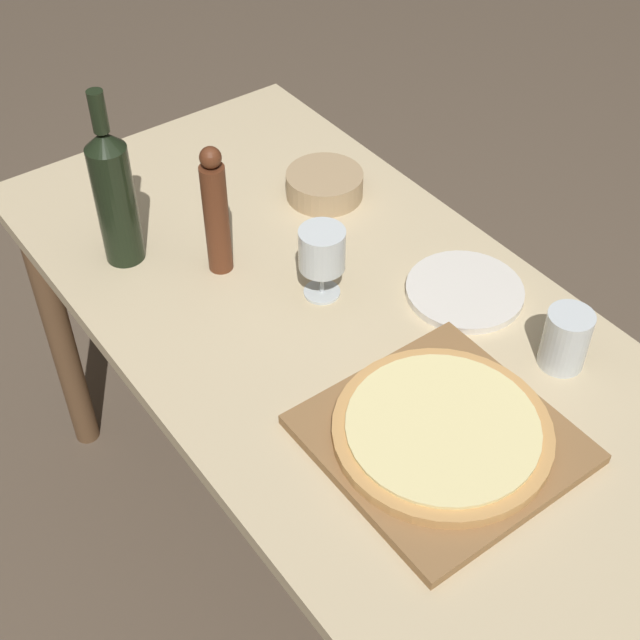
# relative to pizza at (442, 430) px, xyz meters

# --- Properties ---
(ground_plane) EXTENTS (12.00, 12.00, 0.00)m
(ground_plane) POSITION_rel_pizza_xyz_m (0.05, 0.31, -0.80)
(ground_plane) COLOR brown
(dining_table) EXTENTS (0.73, 1.47, 0.77)m
(dining_table) POSITION_rel_pizza_xyz_m (0.05, 0.31, -0.14)
(dining_table) COLOR #CCB78E
(dining_table) RESTS_ON ground_plane
(cutting_board) EXTENTS (0.35, 0.35, 0.02)m
(cutting_board) POSITION_rel_pizza_xyz_m (0.00, 0.00, -0.02)
(cutting_board) COLOR olive
(cutting_board) RESTS_ON dining_table
(pizza) EXTENTS (0.33, 0.33, 0.02)m
(pizza) POSITION_rel_pizza_xyz_m (0.00, 0.00, 0.00)
(pizza) COLOR tan
(pizza) RESTS_ON cutting_board
(wine_bottle) EXTENTS (0.07, 0.07, 0.34)m
(wine_bottle) POSITION_rel_pizza_xyz_m (-0.18, 0.67, 0.11)
(wine_bottle) COLOR black
(wine_bottle) RESTS_ON dining_table
(pepper_mill) EXTENTS (0.04, 0.04, 0.25)m
(pepper_mill) POSITION_rel_pizza_xyz_m (-0.05, 0.54, 0.09)
(pepper_mill) COLOR #5B2D19
(pepper_mill) RESTS_ON dining_table
(wine_glass) EXTENTS (0.08, 0.08, 0.14)m
(wine_glass) POSITION_rel_pizza_xyz_m (0.06, 0.38, 0.07)
(wine_glass) COLOR silver
(wine_glass) RESTS_ON dining_table
(small_bowl) EXTENTS (0.15, 0.15, 0.05)m
(small_bowl) POSITION_rel_pizza_xyz_m (0.23, 0.61, -0.00)
(small_bowl) COLOR tan
(small_bowl) RESTS_ON dining_table
(drinking_tumbler) EXTENTS (0.08, 0.08, 0.11)m
(drinking_tumbler) POSITION_rel_pizza_xyz_m (0.27, 0.01, 0.02)
(drinking_tumbler) COLOR silver
(drinking_tumbler) RESTS_ON dining_table
(dinner_plate) EXTENTS (0.21, 0.21, 0.01)m
(dinner_plate) POSITION_rel_pizza_xyz_m (0.26, 0.22, -0.02)
(dinner_plate) COLOR silver
(dinner_plate) RESTS_ON dining_table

